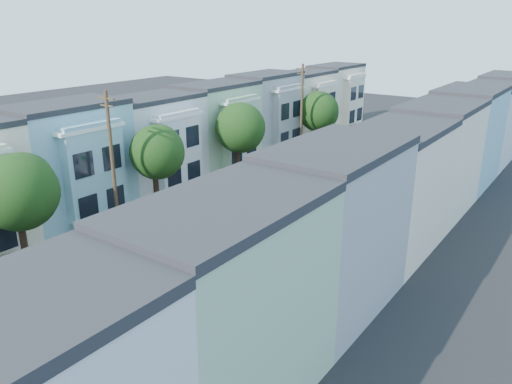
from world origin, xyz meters
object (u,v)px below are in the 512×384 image
at_px(utility_pole_far, 301,110).
at_px(parked_left_d, 229,185).
at_px(parked_right_a, 86,357).
at_px(fedex_truck, 284,195).
at_px(parked_right_b, 186,295).
at_px(utility_pole_near, 112,162).
at_px(parked_right_c, 347,195).
at_px(tree_d, 239,128).
at_px(parked_right_d, 391,168).
at_px(tree_b, 18,192).
at_px(tree_c, 156,152).
at_px(tree_far_r, 425,132).
at_px(tree_e, 318,112).
at_px(parked_left_c, 113,233).
at_px(lead_sedan, 333,180).

xyz_separation_m(utility_pole_far, parked_left_d, (1.40, -14.67, -4.51)).
bearing_deg(parked_right_a, fedex_truck, 101.02).
distance_m(fedex_truck, parked_right_b, 14.20).
bearing_deg(utility_pole_near, parked_right_c, 52.95).
relative_size(tree_d, parked_right_b, 1.96).
height_order(utility_pole_near, parked_left_d, utility_pole_near).
height_order(parked_left_d, parked_right_d, parked_right_d).
height_order(tree_b, tree_d, tree_d).
bearing_deg(tree_c, parked_right_b, -38.50).
bearing_deg(tree_d, tree_far_r, 44.94).
relative_size(tree_d, parked_right_d, 1.48).
relative_size(utility_pole_far, fedex_truck, 1.49).
xyz_separation_m(tree_b, utility_pole_near, (0.00, 7.05, 0.27)).
distance_m(tree_b, tree_e, 36.87).
relative_size(parked_left_d, parked_right_c, 0.91).
bearing_deg(parked_right_b, tree_far_r, 89.85).
xyz_separation_m(tree_b, parked_right_c, (11.20, 21.89, -4.13)).
bearing_deg(utility_pole_near, utility_pole_far, 90.00).
xyz_separation_m(tree_c, utility_pole_near, (0.00, -4.19, 0.19)).
height_order(utility_pole_far, parked_left_d, utility_pole_far).
distance_m(tree_c, tree_far_r, 27.13).
height_order(utility_pole_far, parked_left_c, utility_pole_far).
height_order(tree_c, parked_right_c, tree_c).
xyz_separation_m(parked_left_c, parked_left_d, (0.00, 12.98, -0.04)).
xyz_separation_m(tree_c, parked_right_b, (11.20, -8.91, -4.34)).
xyz_separation_m(tree_b, tree_c, (-0.00, 11.24, 0.08)).
bearing_deg(tree_e, parked_right_c, -53.20).
bearing_deg(parked_right_c, tree_d, 179.95).
relative_size(tree_d, lead_sedan, 1.47).
height_order(tree_e, lead_sedan, tree_e).
bearing_deg(fedex_truck, utility_pole_near, -132.54).
xyz_separation_m(tree_d, parked_right_c, (11.20, 0.13, -4.33)).
bearing_deg(parked_right_c, tree_e, 126.08).
bearing_deg(lead_sedan, parked_right_c, -36.53).
relative_size(tree_b, utility_pole_near, 0.73).
height_order(tree_e, utility_pole_near, utility_pole_near).
distance_m(tree_c, utility_pole_near, 4.19).
bearing_deg(utility_pole_near, parked_right_b, -22.86).
distance_m(tree_d, parked_left_d, 5.76).
bearing_deg(lead_sedan, utility_pole_far, 145.38).
bearing_deg(parked_left_d, utility_pole_near, -101.11).
relative_size(tree_b, parked_right_a, 1.89).
bearing_deg(parked_left_c, lead_sedan, 75.39).
xyz_separation_m(tree_c, parked_left_c, (1.40, -5.84, -4.28)).
bearing_deg(parked_right_a, parked_right_b, 93.54).
bearing_deg(tree_d, fedex_truck, -32.93).
bearing_deg(tree_b, parked_right_a, -19.76).
distance_m(tree_far_r, parked_right_d, 5.00).
bearing_deg(utility_pole_far, tree_far_r, 8.09).
height_order(tree_b, fedex_truck, tree_b).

